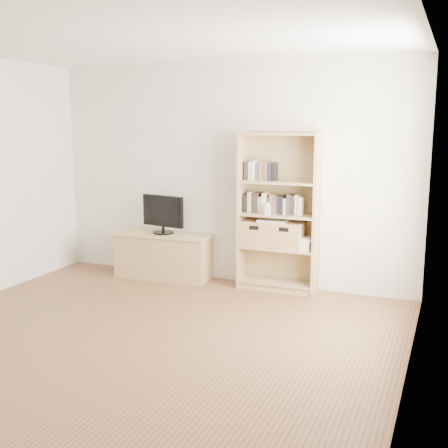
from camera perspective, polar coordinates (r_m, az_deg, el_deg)
The scene contains 14 objects.
floor at distance 4.85m, azimuth -11.02°, elevation -13.17°, with size 4.50×5.00×0.01m, color brown.
back_wall at distance 6.69m, azimuth 0.50°, elevation 5.11°, with size 4.50×0.02×2.60m, color white.
right_wall at distance 3.74m, azimuth 18.31°, elevation 0.22°, with size 0.02×5.00×2.60m, color white.
ceiling at distance 4.50m, azimuth -12.24°, elevation 18.82°, with size 4.50×5.00×0.01m, color white.
tv_stand at distance 7.00m, azimuth -6.13°, elevation -3.28°, with size 1.17×0.44×0.53m, color #A77F56.
bookshelf at distance 6.37m, azimuth 5.56°, elevation 1.21°, with size 0.91×0.32×1.81m, color #A77F56.
television at distance 6.90m, azimuth -6.21°, elevation 0.94°, with size 0.59×0.05×0.46m, color black.
books_row_mid at distance 6.37m, azimuth 5.63°, elevation 2.12°, with size 0.89×0.17×0.24m, color black.
books_row_upper at distance 6.39m, azimuth 3.95°, elevation 5.32°, with size 0.36×0.13×0.19m, color black.
baby_monitor at distance 6.30m, azimuth 4.43°, elevation 1.45°, with size 0.06×0.04×0.11m, color white.
basket_left at distance 6.48m, azimuth 3.46°, elevation -0.91°, with size 0.35×0.29×0.29m, color #A28349.
basket_right at distance 6.38m, azimuth 6.47°, elevation -1.11°, with size 0.36×0.30×0.30m, color #A28349.
laptop at distance 6.39m, azimuth 5.00°, elevation 0.36°, with size 0.33×0.23×0.03m, color silver.
magazine_stack at distance 6.35m, azimuth 8.20°, elevation -2.05°, with size 0.17×0.25×0.11m, color beige.
Camera 1 is at (2.51, -3.67, 1.94)m, focal length 45.00 mm.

